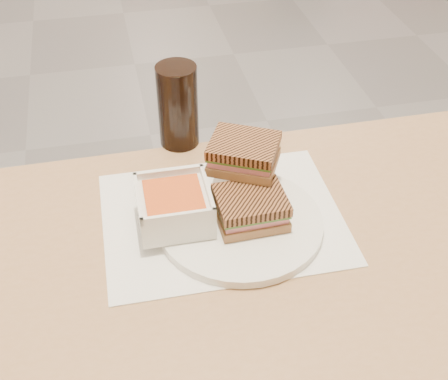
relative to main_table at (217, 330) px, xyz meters
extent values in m
cube|color=#A87E59|center=(0.00, 0.00, 0.10)|extent=(1.20, 0.70, 0.03)
cylinder|color=#A87E59|center=(0.55, 0.30, -0.28)|extent=(0.06, 0.06, 0.72)
cube|color=white|center=(0.04, 0.13, 0.12)|extent=(0.39, 0.31, 0.00)
cylinder|color=white|center=(0.06, 0.10, 0.12)|extent=(0.26, 0.26, 0.01)
cube|color=white|center=(-0.04, 0.13, 0.15)|extent=(0.11, 0.11, 0.05)
cube|color=#DE541F|center=(-0.04, 0.13, 0.18)|extent=(0.09, 0.09, 0.01)
cube|color=white|center=(0.01, 0.13, 0.18)|extent=(0.01, 0.11, 0.01)
cube|color=white|center=(-0.09, 0.13, 0.18)|extent=(0.01, 0.11, 0.01)
cube|color=white|center=(-0.04, 0.18, 0.18)|extent=(0.11, 0.01, 0.01)
cube|color=white|center=(-0.04, 0.07, 0.18)|extent=(0.11, 0.01, 0.01)
cube|color=#9F7444|center=(0.08, 0.10, 0.14)|extent=(0.11, 0.09, 0.02)
cube|color=#D77883|center=(0.08, 0.10, 0.15)|extent=(0.10, 0.08, 0.01)
cube|color=#386B23|center=(0.08, 0.10, 0.16)|extent=(0.11, 0.09, 0.01)
cube|color=brown|center=(0.08, 0.10, 0.17)|extent=(0.11, 0.09, 0.02)
cube|color=#9F7444|center=(0.08, 0.18, 0.19)|extent=(0.14, 0.13, 0.02)
cube|color=#D77883|center=(0.08, 0.18, 0.20)|extent=(0.13, 0.12, 0.01)
cube|color=#386B23|center=(0.08, 0.18, 0.21)|extent=(0.13, 0.12, 0.01)
cube|color=brown|center=(0.08, 0.18, 0.22)|extent=(0.14, 0.13, 0.02)
cylinder|color=black|center=(0.00, 0.36, 0.19)|extent=(0.07, 0.07, 0.16)
camera|label=1|loc=(-0.12, -0.58, 0.78)|focal=48.28mm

